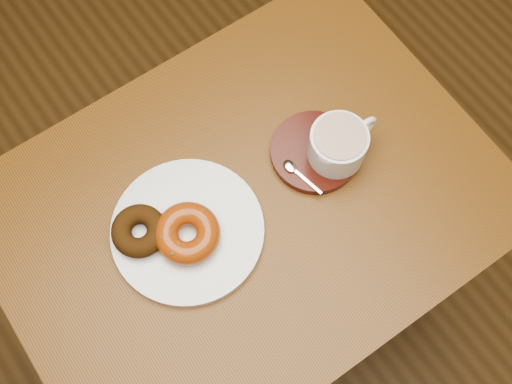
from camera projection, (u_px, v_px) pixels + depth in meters
cafe_table at (248, 226)px, 1.22m from camera, size 0.88×0.67×0.81m
donut_plate at (188, 231)px, 1.08m from camera, size 0.26×0.26×0.02m
donut_cinnamon at (139, 231)px, 1.05m from camera, size 0.10×0.10×0.03m
donut_caramel at (187, 233)px, 1.05m from camera, size 0.11×0.11×0.04m
saucer at (315, 152)px, 1.13m from camera, size 0.16×0.16×0.02m
coffee_cup at (339, 144)px, 1.09m from camera, size 0.13×0.10×0.07m
teaspoon at (293, 169)px, 1.11m from camera, size 0.02×0.09×0.01m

